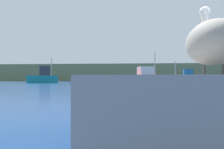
{
  "coord_description": "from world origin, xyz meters",
  "views": [
    {
      "loc": [
        -1.96,
        -3.2,
        0.82
      ],
      "look_at": [
        -4.35,
        22.9,
        1.26
      ],
      "focal_mm": 36.88,
      "sensor_mm": 36.0,
      "label": 1
    }
  ],
  "objects_px": {
    "pelican": "(212,43)",
    "fishing_boat_yellow": "(185,79)",
    "fishing_boat_red": "(141,78)",
    "fishing_boat_teal": "(43,77)"
  },
  "relations": [
    {
      "from": "pelican",
      "to": "fishing_boat_yellow",
      "type": "xyz_separation_m",
      "value": [
        7.94,
        37.14,
        -0.45
      ]
    },
    {
      "from": "pelican",
      "to": "fishing_boat_red",
      "type": "relative_size",
      "value": 0.22
    },
    {
      "from": "pelican",
      "to": "fishing_boat_teal",
      "type": "relative_size",
      "value": 0.29
    },
    {
      "from": "fishing_boat_yellow",
      "to": "fishing_boat_teal",
      "type": "xyz_separation_m",
      "value": [
        -24.71,
        -0.72,
        0.24
      ]
    },
    {
      "from": "fishing_boat_teal",
      "to": "fishing_boat_red",
      "type": "height_order",
      "value": "fishing_boat_teal"
    },
    {
      "from": "fishing_boat_teal",
      "to": "fishing_boat_red",
      "type": "xyz_separation_m",
      "value": [
        16.95,
        -8.67,
        -0.19
      ]
    },
    {
      "from": "fishing_boat_yellow",
      "to": "fishing_boat_teal",
      "type": "height_order",
      "value": "fishing_boat_teal"
    },
    {
      "from": "fishing_boat_yellow",
      "to": "fishing_boat_teal",
      "type": "bearing_deg",
      "value": 5.78
    },
    {
      "from": "pelican",
      "to": "fishing_boat_yellow",
      "type": "distance_m",
      "value": 37.98
    },
    {
      "from": "fishing_boat_teal",
      "to": "fishing_boat_red",
      "type": "bearing_deg",
      "value": -55.46
    }
  ]
}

